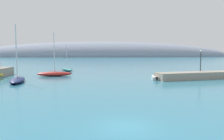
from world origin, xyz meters
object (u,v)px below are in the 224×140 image
(sailboat_navy_near_shore, at_px, (17,79))
(sailboat_yellow_outer_mooring, at_px, (1,74))
(motorboat_white_foreground, at_px, (156,77))
(harbor_lamp_post, at_px, (201,58))
(sailboat_teal_end_of_line, at_px, (67,69))
(sailboat_red_mid_mooring, at_px, (55,74))

(sailboat_navy_near_shore, xyz_separation_m, sailboat_yellow_outer_mooring, (-7.01, 9.63, 0.11))
(sailboat_yellow_outer_mooring, relative_size, motorboat_white_foreground, 2.29)
(harbor_lamp_post, bearing_deg, sailboat_yellow_outer_mooring, 171.75)
(sailboat_yellow_outer_mooring, height_order, sailboat_teal_end_of_line, sailboat_yellow_outer_mooring)
(harbor_lamp_post, bearing_deg, sailboat_teal_end_of_line, 148.24)
(sailboat_yellow_outer_mooring, xyz_separation_m, motorboat_white_foreground, (32.55, -7.49, -0.26))
(sailboat_teal_end_of_line, relative_size, motorboat_white_foreground, 1.63)
(sailboat_red_mid_mooring, relative_size, motorboat_white_foreground, 2.02)
(sailboat_red_mid_mooring, height_order, sailboat_teal_end_of_line, sailboat_red_mid_mooring)
(sailboat_red_mid_mooring, bearing_deg, harbor_lamp_post, 165.04)
(sailboat_yellow_outer_mooring, height_order, motorboat_white_foreground, sailboat_yellow_outer_mooring)
(sailboat_teal_end_of_line, bearing_deg, harbor_lamp_post, -149.02)
(sailboat_navy_near_shore, distance_m, harbor_lamp_post, 35.60)
(sailboat_navy_near_shore, relative_size, motorboat_white_foreground, 2.13)
(sailboat_navy_near_shore, height_order, harbor_lamp_post, sailboat_navy_near_shore)
(sailboat_red_mid_mooring, height_order, motorboat_white_foreground, sailboat_red_mid_mooring)
(sailboat_navy_near_shore, xyz_separation_m, sailboat_teal_end_of_line, (5.68, 21.81, -0.03))
(sailboat_teal_end_of_line, height_order, motorboat_white_foreground, sailboat_teal_end_of_line)
(sailboat_teal_end_of_line, height_order, harbor_lamp_post, sailboat_teal_end_of_line)
(sailboat_yellow_outer_mooring, bearing_deg, harbor_lamp_post, -115.49)
(sailboat_red_mid_mooring, xyz_separation_m, motorboat_white_foreground, (20.80, -6.80, -0.24))
(motorboat_white_foreground, xyz_separation_m, harbor_lamp_post, (9.72, 1.36, 3.69))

